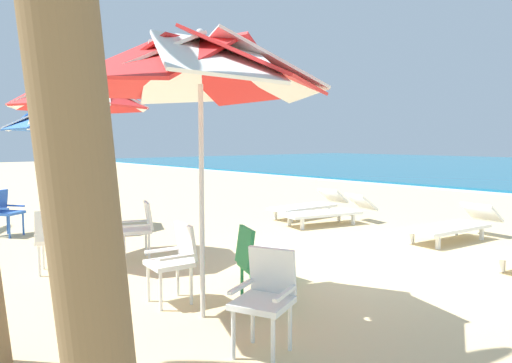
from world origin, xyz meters
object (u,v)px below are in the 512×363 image
object	(u,v)px
plastic_chair_3	(140,227)
sun_lounger_2	(330,211)
plastic_chair_6	(72,198)
cooler_box	(271,264)
plastic_chair_5	(75,218)
beach_umbrella_2	(54,121)
sun_lounger_3	(309,205)
beach_umbrella_0	(200,69)
beach_umbrella_1	(81,95)
sun_lounger_1	(455,225)
plastic_chair_2	(266,294)
plastic_chair_1	(257,261)
plastic_chair_7	(5,210)
plastic_chair_0	(175,257)
plastic_chair_8	(90,200)
plastic_chair_4	(54,237)

from	to	relation	value
plastic_chair_3	sun_lounger_2	xyz separation A→B (m)	(-0.09, 4.45, -0.22)
plastic_chair_6	cooler_box	distance (m)	6.37
plastic_chair_5	sun_lounger_2	size ratio (longest dim) A/B	0.39
plastic_chair_6	sun_lounger_2	xyz separation A→B (m)	(4.20, 3.96, -0.22)
beach_umbrella_2	sun_lounger_3	world-z (taller)	beach_umbrella_2
beach_umbrella_0	beach_umbrella_1	size ratio (longest dim) A/B	1.00
plastic_chair_3	sun_lounger_1	world-z (taller)	plastic_chair_3
plastic_chair_2	beach_umbrella_2	xyz separation A→B (m)	(-6.96, 0.53, 1.68)
plastic_chair_1	cooler_box	world-z (taller)	plastic_chair_1
plastic_chair_6	plastic_chair_7	xyz separation A→B (m)	(1.07, -1.61, 0.00)
beach_umbrella_1	sun_lounger_3	bearing A→B (deg)	95.08
plastic_chair_0	plastic_chair_2	bearing A→B (deg)	-2.30
plastic_chair_8	cooler_box	bearing A→B (deg)	1.40
plastic_chair_3	sun_lounger_2	size ratio (longest dim) A/B	0.39
plastic_chair_1	beach_umbrella_1	bearing A→B (deg)	-169.30
plastic_chair_4	plastic_chair_5	size ratio (longest dim) A/B	1.00
beach_umbrella_1	plastic_chair_2	bearing A→B (deg)	-0.44
plastic_chair_6	plastic_chair_7	bearing A→B (deg)	-56.44
plastic_chair_5	plastic_chair_8	distance (m)	2.44
sun_lounger_3	beach_umbrella_0	bearing A→B (deg)	-56.52
plastic_chair_3	plastic_chair_8	distance (m)	3.67
plastic_chair_2	sun_lounger_1	distance (m)	5.65
plastic_chair_7	beach_umbrella_0	bearing A→B (deg)	5.12
plastic_chair_4	plastic_chair_8	world-z (taller)	same
plastic_chair_7	sun_lounger_3	size ratio (longest dim) A/B	0.40
plastic_chair_2	plastic_chair_6	xyz separation A→B (m)	(-7.83, 1.13, 0.00)
beach_umbrella_2	sun_lounger_1	world-z (taller)	beach_umbrella_2
beach_umbrella_2	cooler_box	xyz separation A→B (m)	(5.48, 0.88, -1.97)
plastic_chair_3	plastic_chair_1	bearing A→B (deg)	0.18
sun_lounger_2	plastic_chair_5	bearing A→B (deg)	-105.30
plastic_chair_5	sun_lounger_1	bearing A→B (deg)	54.14
plastic_chair_0	sun_lounger_2	bearing A→B (deg)	112.35
cooler_box	plastic_chair_5	bearing A→B (deg)	-160.63
sun_lounger_1	plastic_chair_4	bearing A→B (deg)	-112.16
plastic_chair_7	plastic_chair_8	world-z (taller)	same
sun_lounger_1	sun_lounger_3	xyz separation A→B (m)	(-3.49, -0.04, 0.00)
plastic_chair_4	plastic_chair_7	world-z (taller)	same
beach_umbrella_0	sun_lounger_1	size ratio (longest dim) A/B	1.29
plastic_chair_2	sun_lounger_3	bearing A→B (deg)	129.95
plastic_chair_4	plastic_chair_6	bearing A→B (deg)	158.00
plastic_chair_3	cooler_box	bearing A→B (deg)	20.76
plastic_chair_6	sun_lounger_1	xyz separation A→B (m)	(6.72, 4.41, -0.22)
plastic_chair_7	sun_lounger_1	world-z (taller)	plastic_chair_7
plastic_chair_2	cooler_box	distance (m)	2.07
plastic_chair_3	beach_umbrella_2	distance (m)	3.81
plastic_chair_4	cooler_box	world-z (taller)	plastic_chair_4
plastic_chair_0	plastic_chair_5	distance (m)	3.41
plastic_chair_0	beach_umbrella_1	xyz separation A→B (m)	(-2.55, -0.03, 1.95)
plastic_chair_2	plastic_chair_5	size ratio (longest dim) A/B	1.00
beach_umbrella_0	plastic_chair_3	distance (m)	3.27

